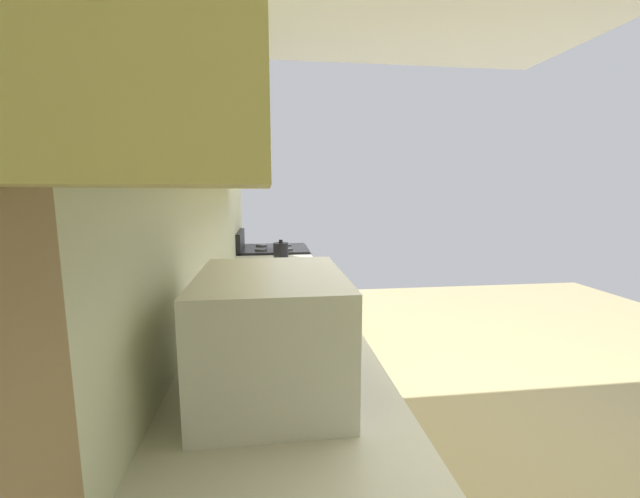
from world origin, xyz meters
name	(u,v)px	position (x,y,z in m)	size (l,w,h in m)	color
ground_plane	(485,442)	(0.00, 0.00, 0.00)	(7.02, 7.02, 0.00)	tan
wall_back	(194,207)	(0.00, 1.57, 1.37)	(4.51, 0.12, 2.74)	beige
counter_run	(279,425)	(-0.38, 1.20, 0.44)	(3.62, 0.67, 0.89)	#E9D87D
upper_cabinets	(228,96)	(-0.38, 1.36, 1.80)	(2.77, 0.30, 0.68)	#ECD97F
oven_range	(275,294)	(1.74, 1.19, 0.46)	(0.63, 0.67, 1.07)	black
microwave	(273,332)	(-0.88, 1.21, 1.05)	(0.50, 0.40, 0.34)	white
bowl	(287,294)	(0.04, 1.14, 0.91)	(0.17, 0.17, 0.05)	#D84C47
kettle	(281,252)	(1.09, 1.14, 0.96)	(0.16, 0.12, 0.18)	black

